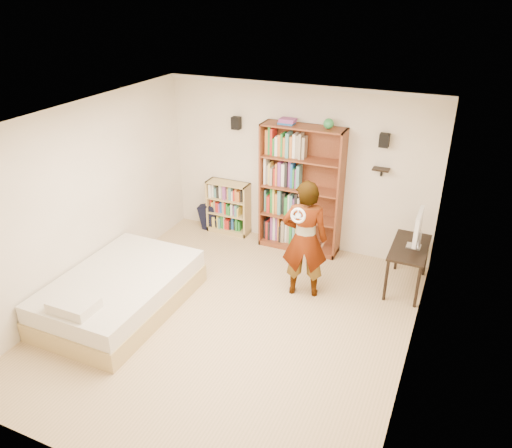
{
  "coord_description": "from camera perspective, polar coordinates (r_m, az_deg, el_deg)",
  "views": [
    {
      "loc": [
        2.5,
        -4.8,
        4.1
      ],
      "look_at": [
        0.1,
        0.6,
        1.2
      ],
      "focal_mm": 35.0,
      "sensor_mm": 36.0,
      "label": 1
    }
  ],
  "objects": [
    {
      "name": "imac",
      "position": [
        7.34,
        17.84,
        -0.63
      ],
      "size": [
        0.11,
        0.55,
        0.54
      ],
      "primitive_type": null,
      "rotation": [
        0.0,
        0.0,
        -0.01
      ],
      "color": "silver",
      "rests_on": "computer_desk"
    },
    {
      "name": "ground",
      "position": [
        6.79,
        -2.9,
        -11.04
      ],
      "size": [
        4.5,
        5.0,
        0.01
      ],
      "primitive_type": "cube",
      "color": "tan",
      "rests_on": "ground"
    },
    {
      "name": "wall_shelf",
      "position": [
        7.74,
        14.1,
        6.08
      ],
      "size": [
        0.25,
        0.16,
        0.02
      ],
      "primitive_type": "cube",
      "color": "black",
      "rests_on": "room_shell"
    },
    {
      "name": "crown_molding",
      "position": [
        5.6,
        -3.51,
        11.28
      ],
      "size": [
        4.5,
        5.0,
        0.06
      ],
      "color": "silver",
      "rests_on": "room_shell"
    },
    {
      "name": "wii_wheel",
      "position": [
        6.43,
        4.84,
        0.96
      ],
      "size": [
        0.21,
        0.08,
        0.21
      ],
      "primitive_type": "torus",
      "rotation": [
        1.36,
        0.0,
        0.0
      ],
      "color": "silver",
      "rests_on": "person"
    },
    {
      "name": "computer_desk",
      "position": [
        7.62,
        16.87,
        -4.71
      ],
      "size": [
        0.5,
        1.0,
        0.68
      ],
      "primitive_type": null,
      "color": "black",
      "rests_on": "ground"
    },
    {
      "name": "person",
      "position": [
        6.93,
        5.59,
        -1.77
      ],
      "size": [
        0.73,
        0.58,
        1.74
      ],
      "primitive_type": "imported",
      "rotation": [
        0.0,
        0.0,
        3.42
      ],
      "color": "black",
      "rests_on": "ground"
    },
    {
      "name": "navy_bag",
      "position": [
        9.09,
        -5.35,
        0.88
      ],
      "size": [
        0.38,
        0.27,
        0.48
      ],
      "primitive_type": null,
      "rotation": [
        0.0,
        0.0,
        0.12
      ],
      "color": "black",
      "rests_on": "ground"
    },
    {
      "name": "tall_bookshelf",
      "position": [
        8.09,
        5.15,
        3.88
      ],
      "size": [
        1.33,
        0.39,
        2.1
      ],
      "primitive_type": null,
      "color": "brown",
      "rests_on": "ground"
    },
    {
      "name": "daybed",
      "position": [
        7.09,
        -15.28,
        -7.08
      ],
      "size": [
        1.44,
        2.21,
        0.65
      ],
      "primitive_type": null,
      "color": "beige",
      "rests_on": "ground"
    },
    {
      "name": "speaker_right",
      "position": [
        7.59,
        14.45,
        9.25
      ],
      "size": [
        0.14,
        0.12,
        0.2
      ],
      "primitive_type": "cube",
      "color": "black",
      "rests_on": "room_shell"
    },
    {
      "name": "low_bookshelf",
      "position": [
        8.84,
        -3.16,
        1.89
      ],
      "size": [
        0.76,
        0.29,
        0.95
      ],
      "primitive_type": null,
      "color": "tan",
      "rests_on": "ground"
    },
    {
      "name": "room_shell",
      "position": [
        5.9,
        -3.28,
        2.72
      ],
      "size": [
        4.52,
        5.02,
        2.71
      ],
      "color": "white",
      "rests_on": "ground"
    },
    {
      "name": "speaker_left",
      "position": [
        8.3,
        -2.28,
        11.45
      ],
      "size": [
        0.14,
        0.12,
        0.2
      ],
      "primitive_type": "cube",
      "color": "black",
      "rests_on": "room_shell"
    }
  ]
}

